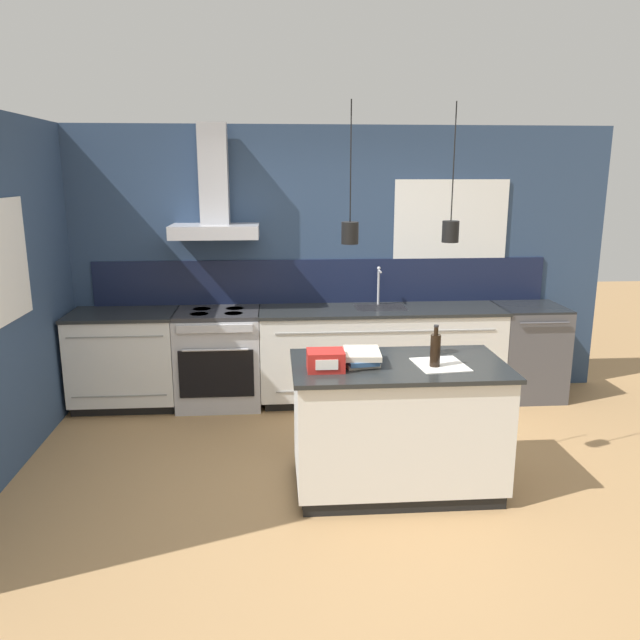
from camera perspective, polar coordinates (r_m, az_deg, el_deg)
ground_plane at (r=4.59m, az=2.31°, el=-14.80°), size 16.00×16.00×0.00m
wall_back at (r=6.09m, az=-0.33°, el=5.71°), size 5.60×2.18×2.60m
wall_left at (r=5.18m, az=-26.35°, el=2.38°), size 0.08×3.80×2.60m
counter_run_left at (r=6.12m, az=-17.37°, el=-3.43°), size 0.98×0.64×0.91m
counter_run_sink at (r=6.05m, az=5.51°, el=-3.08°), size 2.32×0.64×1.28m
oven_range at (r=5.98m, az=-9.21°, el=-3.44°), size 0.78×0.66×0.91m
dishwasher at (r=6.45m, az=18.43°, el=-2.72°), size 0.62×0.65×0.91m
kitchen_island at (r=4.41m, az=7.05°, el=-9.54°), size 1.45×0.82×0.91m
bottle_on_island at (r=4.18m, az=10.49°, el=-2.70°), size 0.07×0.07×0.29m
book_stack at (r=4.20m, az=3.71°, el=-3.40°), size 0.29×0.33×0.09m
red_supply_box at (r=4.06m, az=0.52°, el=-3.72°), size 0.24×0.20×0.13m
paper_pile at (r=4.26m, az=10.93°, el=-4.02°), size 0.36×0.38×0.01m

